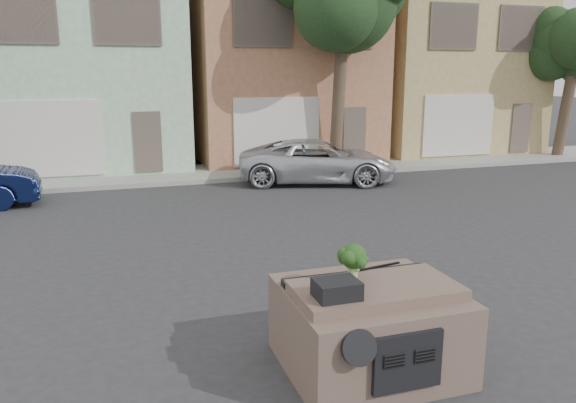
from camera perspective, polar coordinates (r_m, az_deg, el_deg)
ground_plane at (r=9.77m, az=0.28°, el=-8.13°), size 120.00×120.00×0.00m
sidewalk at (r=19.66m, az=-9.39°, el=2.78°), size 40.00×3.00×0.15m
townhouse_mint at (r=23.15m, az=-20.14°, el=12.91°), size 7.20×8.20×7.55m
townhouse_tan at (r=24.14m, az=-1.56°, el=13.66°), size 7.20×8.20×7.55m
townhouse_beige at (r=27.24m, az=14.18°, el=13.21°), size 7.20×8.20×7.55m
silver_pickup at (r=18.35m, az=3.00°, el=1.97°), size 5.50×3.72×1.40m
tree_near at (r=20.06m, az=5.24°, el=15.08°), size 4.40×4.00×8.50m
tree_far at (r=25.68m, az=26.53°, el=10.56°), size 3.20×3.00×6.00m
car_dashboard at (r=6.99m, az=8.20°, el=-12.24°), size 2.00×1.80×1.12m
instrument_hump at (r=6.21m, az=4.97°, el=-8.85°), size 0.48×0.38×0.20m
wiper_arm at (r=7.21m, az=9.03°, el=-6.58°), size 0.69×0.15×0.02m
broccoli at (r=6.72m, az=6.65°, el=-6.05°), size 0.48×0.48×0.45m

